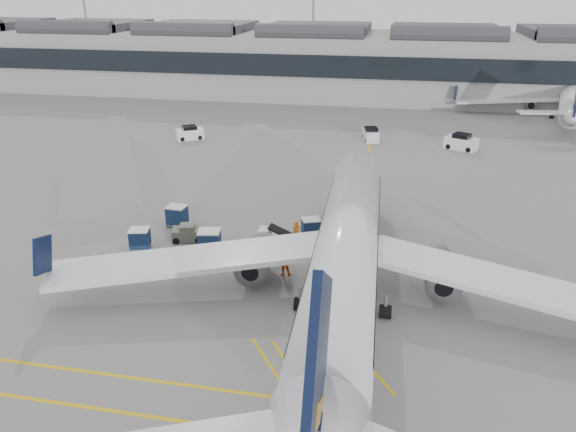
% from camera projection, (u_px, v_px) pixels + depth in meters
% --- Properties ---
extents(ground, '(220.00, 220.00, 0.00)m').
position_uv_depth(ground, '(190.00, 285.00, 38.78)').
color(ground, gray).
rests_on(ground, ground).
extents(terminal, '(200.00, 20.45, 12.40)m').
position_uv_depth(terminal, '(328.00, 61.00, 101.50)').
color(terminal, '#9E9E99').
rests_on(terminal, ground).
extents(light_masts, '(113.00, 0.60, 25.45)m').
position_uv_depth(light_masts, '(330.00, 8.00, 111.31)').
color(light_masts, slate).
rests_on(light_masts, ground).
extents(apron_markings, '(0.25, 60.00, 0.01)m').
position_uv_depth(apron_markings, '(349.00, 237.00, 46.03)').
color(apron_markings, gold).
rests_on(apron_markings, ground).
extents(airliner_main, '(38.79, 42.41, 11.27)m').
position_uv_depth(airliner_main, '(346.00, 253.00, 35.88)').
color(airliner_main, silver).
rests_on(airliner_main, ground).
extents(airliner_far, '(33.57, 37.10, 10.04)m').
position_uv_depth(airliner_far, '(572.00, 99.00, 85.25)').
color(airliner_far, silver).
rests_on(airliner_far, ground).
extents(belt_loader, '(4.40, 1.67, 1.78)m').
position_uv_depth(belt_loader, '(276.00, 240.00, 44.17)').
color(belt_loader, silver).
rests_on(belt_loader, ground).
extents(baggage_cart_a, '(1.89, 1.74, 1.62)m').
position_uv_depth(baggage_cart_a, '(311.00, 227.00, 45.68)').
color(baggage_cart_a, gray).
rests_on(baggage_cart_a, ground).
extents(baggage_cart_b, '(2.01, 1.75, 1.88)m').
position_uv_depth(baggage_cart_b, '(210.00, 241.00, 42.92)').
color(baggage_cart_b, gray).
rests_on(baggage_cart_b, ground).
extents(baggage_cart_c, '(1.84, 1.63, 1.69)m').
position_uv_depth(baggage_cart_c, '(140.00, 238.00, 43.63)').
color(baggage_cart_c, gray).
rests_on(baggage_cart_c, ground).
extents(baggage_cart_d, '(1.80, 1.53, 1.78)m').
position_uv_depth(baggage_cart_d, '(177.00, 215.00, 47.82)').
color(baggage_cart_d, gray).
rests_on(baggage_cart_d, ground).
extents(ramp_agent_a, '(0.79, 0.71, 1.81)m').
position_uv_depth(ramp_agent_a, '(296.00, 232.00, 44.73)').
color(ramp_agent_a, orange).
rests_on(ramp_agent_a, ground).
extents(ramp_agent_b, '(1.15, 1.00, 2.01)m').
position_uv_depth(ramp_agent_b, '(284.00, 262.00, 39.71)').
color(ramp_agent_b, '#E4500C').
rests_on(ramp_agent_b, ground).
extents(pushback_tug, '(2.73, 2.07, 1.36)m').
position_uv_depth(pushback_tug, '(188.00, 233.00, 45.22)').
color(pushback_tug, '#535649').
rests_on(pushback_tug, ground).
extents(safety_cone_nose, '(0.33, 0.33, 0.46)m').
position_uv_depth(safety_cone_nose, '(370.00, 177.00, 59.31)').
color(safety_cone_nose, '#F24C0A').
rests_on(safety_cone_nose, ground).
extents(safety_cone_engine, '(0.34, 0.34, 0.47)m').
position_uv_depth(safety_cone_engine, '(445.00, 281.00, 38.78)').
color(safety_cone_engine, '#F24C0A').
rests_on(safety_cone_engine, ground).
extents(service_van_left, '(3.91, 3.37, 1.81)m').
position_uv_depth(service_van_left, '(190.00, 133.00, 74.31)').
color(service_van_left, white).
rests_on(service_van_left, ground).
extents(service_van_mid, '(2.48, 3.70, 1.74)m').
position_uv_depth(service_van_mid, '(371.00, 134.00, 73.79)').
color(service_van_mid, white).
rests_on(service_van_mid, ground).
extents(service_van_right, '(4.29, 3.38, 1.97)m').
position_uv_depth(service_van_right, '(461.00, 142.00, 69.83)').
color(service_van_right, white).
rests_on(service_van_right, ground).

